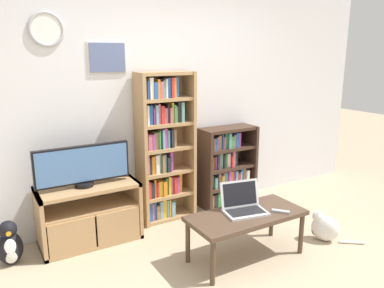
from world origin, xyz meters
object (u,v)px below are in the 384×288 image
tv_stand (90,214)px  bookshelf_short (225,169)px  bookshelf_tall (162,147)px  laptop (243,204)px  cat (324,227)px  coffee_table (246,218)px  penguin_figurine (10,245)px  remote_near_laptop (281,211)px  television (83,166)px

tv_stand → bookshelf_short: bearing=3.9°
bookshelf_tall → laptop: bearing=-75.8°
bookshelf_short → bookshelf_tall: bearing=178.9°
cat → coffee_table: bearing=139.1°
tv_stand → coffee_table: (1.15, -1.02, 0.09)m
penguin_figurine → laptop: bearing=-25.9°
cat → penguin_figurine: penguin_figurine is taller
tv_stand → cat: size_ratio=2.22×
remote_near_laptop → cat: 0.68m
tv_stand → penguin_figurine: bearing=-176.3°
television → penguin_figurine: 0.94m
television → penguin_figurine: bearing=-176.5°
remote_near_laptop → coffee_table: bearing=113.6°
television → laptop: bearing=-39.0°
bookshelf_short → cat: bookshelf_short is taller
tv_stand → laptop: laptop is taller
remote_near_laptop → cat: remote_near_laptop is taller
bookshelf_tall → bookshelf_short: size_ratio=1.69×
remote_near_laptop → penguin_figurine: (-2.17, 1.11, -0.26)m
remote_near_laptop → cat: (0.61, -0.00, -0.31)m
bookshelf_short → penguin_figurine: bearing=-176.2°
tv_stand → penguin_figurine: (-0.74, -0.05, -0.11)m
laptop → bookshelf_tall: bearing=115.4°
cat → penguin_figurine: bearing=126.2°
tv_stand → remote_near_laptop: size_ratio=6.40×
television → laptop: size_ratio=2.11×
tv_stand → remote_near_laptop: (1.43, -1.16, 0.15)m
bookshelf_short → laptop: (-0.56, -1.08, 0.04)m
coffee_table → cat: 0.93m
laptop → coffee_table: bearing=-81.4°
coffee_table → laptop: (0.00, 0.06, 0.11)m
television → bookshelf_short: 1.78m
remote_near_laptop → penguin_figurine: remote_near_laptop is taller
bookshelf_tall → television: bearing=-171.5°
remote_near_laptop → penguin_figurine: bearing=112.4°
coffee_table → remote_near_laptop: bearing=-26.0°
bookshelf_short → coffee_table: size_ratio=0.91×
laptop → penguin_figurine: laptop is taller
television → laptop: (1.19, -0.96, -0.30)m
cat → television: bearing=118.8°
television → bookshelf_tall: bearing=8.5°
laptop → cat: bearing=-1.6°
television → remote_near_laptop: size_ratio=5.97×
bookshelf_short → penguin_figurine: size_ratio=2.38×
bookshelf_tall → remote_near_laptop: (0.56, -1.29, -0.39)m
television → coffee_table: bearing=-40.7°
coffee_table → tv_stand: bearing=138.3°
penguin_figurine → bookshelf_tall: bearing=6.3°
tv_stand → bookshelf_tall: size_ratio=0.58×
television → cat: (2.07, -1.16, -0.66)m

